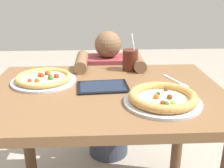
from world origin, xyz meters
TOP-DOWN VIEW (x-y plane):
  - dining_table at (0.00, 0.00)m, footprint 1.11×0.80m
  - pizza_near at (0.23, -0.16)m, footprint 0.32×0.32m
  - pizza_far at (-0.30, 0.12)m, footprint 0.32×0.32m
  - drink_cup_colored at (0.15, 0.30)m, footprint 0.09×0.09m
  - fork at (0.36, 0.09)m, footprint 0.09×0.20m
  - tablet at (-0.01, 0.03)m, footprint 0.25×0.19m
  - diner_seated at (0.04, 0.59)m, footprint 0.40×0.52m

SIDE VIEW (x-z plane):
  - diner_seated at x=0.04m, z-range -0.04..0.88m
  - dining_table at x=0.00m, z-range 0.25..1.00m
  - fork at x=0.36m, z-range 0.75..0.75m
  - tablet at x=-0.01m, z-range 0.75..0.76m
  - pizza_far at x=-0.30m, z-range 0.75..0.79m
  - pizza_near at x=0.23m, z-range 0.75..0.80m
  - drink_cup_colored at x=0.15m, z-range 0.71..0.91m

